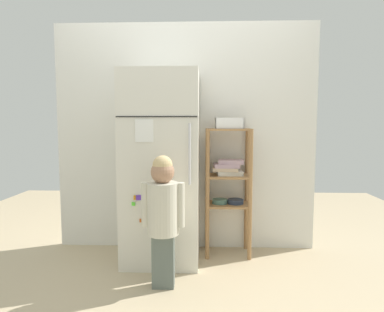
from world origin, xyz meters
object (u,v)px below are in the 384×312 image
refrigerator (162,168)px  fruit_bin (231,124)px  pantry_shelf_unit (228,179)px  child_standing (163,208)px

refrigerator → fruit_bin: refrigerator is taller
refrigerator → pantry_shelf_unit: bearing=13.7°
child_standing → refrigerator: bearing=98.1°
fruit_bin → pantry_shelf_unit: bearing=144.8°
child_standing → fruit_bin: fruit_bin is taller
pantry_shelf_unit → fruit_bin: size_ratio=4.66×
refrigerator → child_standing: refrigerator is taller
refrigerator → pantry_shelf_unit: 0.62m
refrigerator → child_standing: (0.07, -0.51, -0.23)m
refrigerator → pantry_shelf_unit: (0.59, 0.14, -0.12)m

